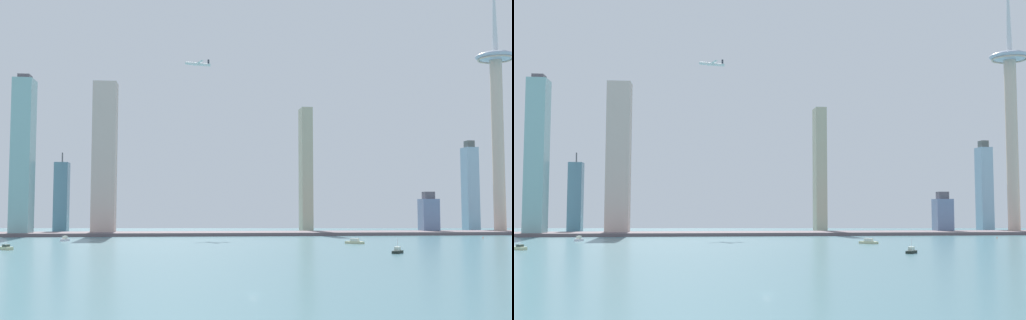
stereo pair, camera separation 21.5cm
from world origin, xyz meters
TOP-DOWN VIEW (x-y plane):
  - ground_plane at (0.00, 0.00)m, footprint 6000.00×6000.00m
  - waterfront_pier at (0.00, 506.15)m, footprint 984.63×65.86m
  - observation_tower at (344.32, 514.75)m, footprint 47.00×47.00m
  - skyscraper_0 at (263.62, 531.95)m, footprint 20.13×20.67m
  - skyscraper_1 at (122.35, 574.30)m, footprint 13.50×27.36m
  - skyscraper_2 at (-117.81, 524.82)m, footprint 26.07×22.50m
  - skyscraper_4 at (337.89, 580.14)m, footprint 15.63×21.40m
  - skyscraper_5 at (-176.65, 588.35)m, footprint 16.52×17.32m
  - skyscraper_6 at (-201.72, 501.00)m, footprint 20.72×27.46m
  - boat_1 at (115.38, 310.92)m, footprint 14.99×14.34m
  - boat_2 at (-149.91, 254.63)m, footprint 12.04×12.70m
  - boat_3 at (-133.56, 384.62)m, footprint 6.69×12.09m
  - boat_7 at (112.97, 191.70)m, footprint 10.53×12.64m
  - channel_buoy_0 at (268.52, 399.59)m, footprint 1.00×1.00m
  - airplane at (-13.19, 539.30)m, footprint 30.67×29.96m

SIDE VIEW (x-z plane):
  - ground_plane at x=0.00m, z-range 0.00..0.00m
  - channel_buoy_0 at x=268.52m, z-range 0.00..2.22m
  - boat_2 at x=-149.91m, z-range -0.46..3.40m
  - boat_7 at x=112.97m, z-range -3.26..6.31m
  - boat_1 at x=115.38m, z-range -0.63..3.88m
  - boat_3 at x=-133.56m, z-range -0.66..4.00m
  - waterfront_pier at x=0.00m, z-range 0.00..3.59m
  - skyscraper_0 at x=263.62m, z-range -2.57..47.27m
  - skyscraper_5 at x=-176.65m, z-range -5.98..92.06m
  - skyscraper_4 at x=337.89m, z-range -2.73..114.49m
  - skyscraper_1 at x=122.35m, z-range 0.00..155.10m
  - skyscraper_6 at x=-201.72m, z-range -1.51..173.83m
  - skyscraper_2 at x=-117.81m, z-range 0.00..173.54m
  - observation_tower at x=344.32m, z-range -10.73..326.61m
  - airplane at x=-13.19m, z-range 196.70..205.08m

